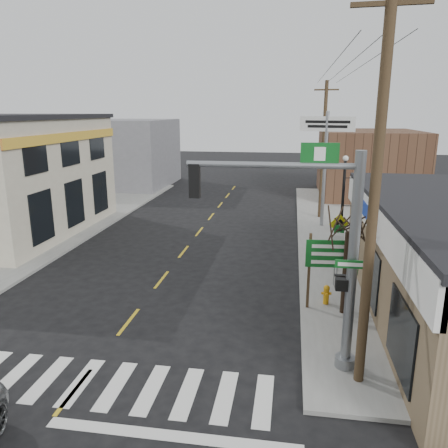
% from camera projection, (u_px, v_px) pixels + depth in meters
% --- Properties ---
extents(ground, '(140.00, 140.00, 0.00)m').
position_uv_depth(ground, '(74.00, 391.00, 11.57)').
color(ground, black).
rests_on(ground, ground).
extents(sidewalk_right, '(6.00, 38.00, 0.13)m').
position_uv_depth(sidewalk_right, '(357.00, 253.00, 22.65)').
color(sidewalk_right, slate).
rests_on(sidewalk_right, ground).
extents(sidewalk_left, '(6.00, 38.00, 0.13)m').
position_uv_depth(sidewalk_left, '(37.00, 238.00, 25.33)').
color(sidewalk_left, slate).
rests_on(sidewalk_left, ground).
extents(center_line, '(0.12, 56.00, 0.01)m').
position_uv_depth(center_line, '(162.00, 280.00, 19.22)').
color(center_line, gold).
rests_on(center_line, ground).
extents(crosswalk, '(11.00, 2.20, 0.01)m').
position_uv_depth(crosswalk, '(81.00, 382.00, 11.96)').
color(crosswalk, silver).
rests_on(crosswalk, ground).
extents(bldg_distant_right, '(8.00, 10.00, 5.60)m').
position_uv_depth(bldg_distant_right, '(368.00, 163.00, 37.78)').
color(bldg_distant_right, brown).
rests_on(bldg_distant_right, ground).
extents(bldg_distant_left, '(9.00, 10.00, 6.40)m').
position_uv_depth(bldg_distant_left, '(123.00, 153.00, 43.01)').
color(bldg_distant_left, slate).
rests_on(bldg_distant_left, ground).
extents(traffic_signal_pole, '(4.97, 0.38, 6.30)m').
position_uv_depth(traffic_signal_pole, '(325.00, 239.00, 11.65)').
color(traffic_signal_pole, gray).
rests_on(traffic_signal_pole, sidewalk_right).
extents(guide_sign, '(1.63, 0.14, 2.85)m').
position_uv_depth(guide_sign, '(328.00, 261.00, 15.66)').
color(guide_sign, '#43321F').
rests_on(guide_sign, sidewalk_right).
extents(fire_hydrant, '(0.24, 0.24, 0.75)m').
position_uv_depth(fire_hydrant, '(326.00, 294.00, 16.43)').
color(fire_hydrant, '#C58510').
rests_on(fire_hydrant, sidewalk_right).
extents(ped_crossing_sign, '(0.98, 0.07, 2.53)m').
position_uv_depth(ped_crossing_sign, '(339.00, 230.00, 20.15)').
color(ped_crossing_sign, gray).
rests_on(ped_crossing_sign, sidewalk_right).
extents(lamp_post, '(0.66, 0.52, 5.10)m').
position_uv_depth(lamp_post, '(344.00, 201.00, 20.54)').
color(lamp_post, black).
rests_on(lamp_post, sidewalk_right).
extents(dance_center_sign, '(3.33, 0.21, 7.08)m').
position_uv_depth(dance_center_sign, '(326.00, 141.00, 26.54)').
color(dance_center_sign, gray).
rests_on(dance_center_sign, sidewalk_right).
extents(bare_tree, '(2.27, 2.27, 4.54)m').
position_uv_depth(bare_tree, '(349.00, 217.00, 14.93)').
color(bare_tree, black).
rests_on(bare_tree, sidewalk_right).
extents(shrub_back, '(1.06, 1.06, 0.79)m').
position_uv_depth(shrub_back, '(367.00, 269.00, 19.07)').
color(shrub_back, black).
rests_on(shrub_back, sidewalk_right).
extents(utility_pole_near, '(1.74, 0.26, 10.01)m').
position_uv_depth(utility_pole_near, '(375.00, 194.00, 10.58)').
color(utility_pole_near, '#493726').
rests_on(utility_pole_near, sidewalk_right).
extents(utility_pole_far, '(1.56, 0.23, 8.99)m').
position_uv_depth(utility_pole_far, '(323.00, 149.00, 28.94)').
color(utility_pole_far, '#46281F').
rests_on(utility_pole_far, sidewalk_right).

